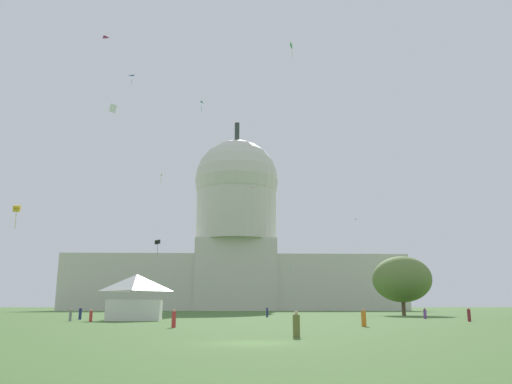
{
  "coord_description": "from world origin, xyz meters",
  "views": [
    {
      "loc": [
        -0.93,
        -27.24,
        1.94
      ],
      "look_at": [
        2.86,
        64.25,
        22.52
      ],
      "focal_mm": 35.32,
      "sensor_mm": 36.0,
      "label": 1
    }
  ],
  "objects_px": {
    "event_tent": "(136,297)",
    "person_teal_front_center": "(107,314)",
    "kite_orange_low": "(289,264)",
    "person_grey_front_right": "(70,315)",
    "person_purple_edge_west": "(425,314)",
    "kite_cyan_mid": "(357,220)",
    "person_red_aisle_center": "(174,319)",
    "kite_white_mid": "(113,108)",
    "kite_green_high": "(291,47)",
    "kite_magenta_high": "(104,37)",
    "tree_east_mid": "(402,279)",
    "kite_gold_low": "(17,209)",
    "person_red_near_tree_west": "(91,316)",
    "kite_pink_mid": "(253,188)",
    "person_navy_lawn_far_left": "(80,314)",
    "person_olive_deep_crowd": "(296,325)",
    "kite_lime_high": "(162,176)",
    "kite_blue_high": "(133,78)",
    "kite_black_low": "(157,242)",
    "person_orange_mid_right": "(364,318)",
    "kite_turquoise_high": "(200,104)",
    "capitol_building": "(236,241)",
    "person_maroon_near_tree_east": "(469,315)",
    "person_navy_front_left": "(267,312)"
  },
  "relations": [
    {
      "from": "person_orange_mid_right",
      "to": "kite_magenta_high",
      "type": "bearing_deg",
      "value": -151.96
    },
    {
      "from": "kite_gold_low",
      "to": "event_tent",
      "type": "bearing_deg",
      "value": -45.3
    },
    {
      "from": "person_navy_lawn_far_left",
      "to": "kite_green_high",
      "type": "distance_m",
      "value": 50.99
    },
    {
      "from": "person_olive_deep_crowd",
      "to": "person_maroon_near_tree_east",
      "type": "xyz_separation_m",
      "value": [
        24.23,
        28.99,
        0.04
      ]
    },
    {
      "from": "person_olive_deep_crowd",
      "to": "person_navy_lawn_far_left",
      "type": "xyz_separation_m",
      "value": [
        -24.79,
        39.49,
        0.07
      ]
    },
    {
      "from": "person_teal_front_center",
      "to": "person_navy_lawn_far_left",
      "type": "xyz_separation_m",
      "value": [
        -3.41,
        -0.78,
        0.07
      ]
    },
    {
      "from": "person_red_aisle_center",
      "to": "kite_black_low",
      "type": "bearing_deg",
      "value": -113.77
    },
    {
      "from": "person_grey_front_right",
      "to": "kite_lime_high",
      "type": "relative_size",
      "value": 0.55
    },
    {
      "from": "kite_gold_low",
      "to": "person_navy_lawn_far_left",
      "type": "bearing_deg",
      "value": -50.75
    },
    {
      "from": "person_teal_front_center",
      "to": "kite_black_low",
      "type": "xyz_separation_m",
      "value": [
        -2.62,
        59.22,
        17.19
      ]
    },
    {
      "from": "kite_green_high",
      "to": "kite_pink_mid",
      "type": "relative_size",
      "value": 1.44
    },
    {
      "from": "kite_white_mid",
      "to": "kite_cyan_mid",
      "type": "bearing_deg",
      "value": 69.89
    },
    {
      "from": "kite_orange_low",
      "to": "kite_green_high",
      "type": "bearing_deg",
      "value": 6.71
    },
    {
      "from": "person_orange_mid_right",
      "to": "kite_gold_low",
      "type": "xyz_separation_m",
      "value": [
        -49.16,
        38.39,
        17.2
      ]
    },
    {
      "from": "capitol_building",
      "to": "person_orange_mid_right",
      "type": "height_order",
      "value": "capitol_building"
    },
    {
      "from": "person_purple_edge_west",
      "to": "kite_cyan_mid",
      "type": "relative_size",
      "value": 1.31
    },
    {
      "from": "tree_east_mid",
      "to": "person_red_near_tree_west",
      "type": "xyz_separation_m",
      "value": [
        -48.56,
        -34.9,
        -6.04
      ]
    },
    {
      "from": "person_purple_edge_west",
      "to": "person_orange_mid_right",
      "type": "height_order",
      "value": "person_orange_mid_right"
    },
    {
      "from": "person_orange_mid_right",
      "to": "person_maroon_near_tree_east",
      "type": "xyz_separation_m",
      "value": [
        16.1,
        13.39,
        0.01
      ]
    },
    {
      "from": "person_navy_front_left",
      "to": "kite_blue_high",
      "type": "height_order",
      "value": "kite_blue_high"
    },
    {
      "from": "event_tent",
      "to": "person_purple_edge_west",
      "type": "relative_size",
      "value": 4.92
    },
    {
      "from": "event_tent",
      "to": "kite_black_low",
      "type": "xyz_separation_m",
      "value": [
        -7.23,
        63.33,
        14.91
      ]
    },
    {
      "from": "kite_green_high",
      "to": "capitol_building",
      "type": "bearing_deg",
      "value": -128.57
    },
    {
      "from": "kite_turquoise_high",
      "to": "kite_black_low",
      "type": "relative_size",
      "value": 0.61
    },
    {
      "from": "person_navy_front_left",
      "to": "kite_orange_low",
      "type": "bearing_deg",
      "value": -132.04
    },
    {
      "from": "person_purple_edge_west",
      "to": "kite_blue_high",
      "type": "distance_m",
      "value": 93.03
    },
    {
      "from": "person_grey_front_right",
      "to": "person_maroon_near_tree_east",
      "type": "height_order",
      "value": "person_maroon_near_tree_east"
    },
    {
      "from": "person_red_aisle_center",
      "to": "kite_white_mid",
      "type": "distance_m",
      "value": 45.3
    },
    {
      "from": "kite_white_mid",
      "to": "event_tent",
      "type": "bearing_deg",
      "value": -31.77
    },
    {
      "from": "person_orange_mid_right",
      "to": "kite_white_mid",
      "type": "relative_size",
      "value": 1.18
    },
    {
      "from": "kite_green_high",
      "to": "person_purple_edge_west",
      "type": "bearing_deg",
      "value": 138.77
    },
    {
      "from": "person_teal_front_center",
      "to": "person_grey_front_right",
      "type": "relative_size",
      "value": 1.03
    },
    {
      "from": "person_grey_front_right",
      "to": "kite_green_high",
      "type": "xyz_separation_m",
      "value": [
        28.8,
        8.61,
        41.53
      ]
    },
    {
      "from": "tree_east_mid",
      "to": "kite_white_mid",
      "type": "distance_m",
      "value": 60.87
    },
    {
      "from": "event_tent",
      "to": "kite_gold_low",
      "type": "relative_size",
      "value": 1.82
    },
    {
      "from": "kite_white_mid",
      "to": "kite_magenta_high",
      "type": "bearing_deg",
      "value": 140.6
    },
    {
      "from": "kite_black_low",
      "to": "kite_pink_mid",
      "type": "relative_size",
      "value": 2.22
    },
    {
      "from": "kite_green_high",
      "to": "person_red_aisle_center",
      "type": "bearing_deg",
      "value": 20.0
    },
    {
      "from": "person_teal_front_center",
      "to": "person_maroon_near_tree_east",
      "type": "xyz_separation_m",
      "value": [
        45.61,
        -11.28,
        0.04
      ]
    },
    {
      "from": "person_red_aisle_center",
      "to": "capitol_building",
      "type": "bearing_deg",
      "value": -126.0
    },
    {
      "from": "event_tent",
      "to": "person_orange_mid_right",
      "type": "bearing_deg",
      "value": -44.46
    },
    {
      "from": "kite_cyan_mid",
      "to": "kite_gold_low",
      "type": "xyz_separation_m",
      "value": [
        -75.09,
        -67.63,
        -9.9
      ]
    },
    {
      "from": "person_grey_front_right",
      "to": "person_red_aisle_center",
      "type": "xyz_separation_m",
      "value": [
        14.82,
        -18.8,
        0.03
      ]
    },
    {
      "from": "kite_orange_low",
      "to": "person_grey_front_right",
      "type": "bearing_deg",
      "value": -14.2
    },
    {
      "from": "event_tent",
      "to": "person_teal_front_center",
      "type": "height_order",
      "value": "event_tent"
    },
    {
      "from": "kite_white_mid",
      "to": "person_red_aisle_center",
      "type": "bearing_deg",
      "value": -48.4
    },
    {
      "from": "event_tent",
      "to": "person_grey_front_right",
      "type": "relative_size",
      "value": 5.09
    },
    {
      "from": "person_olive_deep_crowd",
      "to": "kite_cyan_mid",
      "type": "height_order",
      "value": "kite_cyan_mid"
    },
    {
      "from": "person_maroon_near_tree_east",
      "to": "kite_blue_high",
      "type": "relative_size",
      "value": 0.8
    },
    {
      "from": "person_grey_front_right",
      "to": "kite_lime_high",
      "type": "distance_m",
      "value": 98.93
    }
  ]
}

